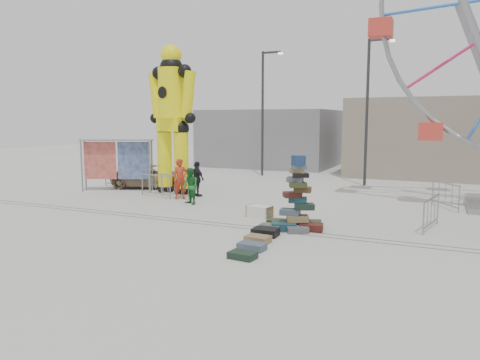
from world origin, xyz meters
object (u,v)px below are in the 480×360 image
at_px(crash_test_dummy, 172,114).
at_px(barricade_dummy_c, 175,186).
at_px(barricade_dummy_b, 156,186).
at_px(barricade_wheel_back, 445,195).
at_px(lamp_post_right, 369,104).
at_px(suitcase_tower, 297,209).
at_px(barricade_dummy_a, 120,177).
at_px(pedestrian_black, 197,179).
at_px(parked_suv, 153,176).
at_px(steamer_trunk, 260,211).
at_px(banner_scaffold, 117,152).
at_px(pedestrian_red, 180,179).
at_px(lamp_post_left, 264,107).
at_px(barricade_wheel_front, 431,213).
at_px(pedestrian_green, 190,186).

distance_m(crash_test_dummy, barricade_dummy_c, 3.71).
height_order(barricade_dummy_b, barricade_wheel_back, same).
relative_size(crash_test_dummy, barricade_dummy_b, 3.75).
relative_size(lamp_post_right, suitcase_tower, 3.22).
bearing_deg(barricade_dummy_a, pedestrian_black, -8.78).
bearing_deg(parked_suv, steamer_trunk, -135.56).
bearing_deg(banner_scaffold, barricade_dummy_a, 101.00).
bearing_deg(lamp_post_right, pedestrian_red, -130.46).
bearing_deg(barricade_dummy_c, barricade_wheel_back, 29.69).
relative_size(lamp_post_left, barricade_dummy_b, 4.00).
bearing_deg(barricade_wheel_back, crash_test_dummy, -115.46).
relative_size(banner_scaffold, parked_suv, 0.82).
bearing_deg(crash_test_dummy, suitcase_tower, -21.30).
height_order(crash_test_dummy, barricade_dummy_b, crash_test_dummy).
height_order(crash_test_dummy, barricade_wheel_back, crash_test_dummy).
height_order(pedestrian_red, pedestrian_black, pedestrian_red).
bearing_deg(pedestrian_red, banner_scaffold, 129.72).
bearing_deg(steamer_trunk, barricade_wheel_front, 13.60).
xyz_separation_m(barricade_wheel_back, pedestrian_red, (-11.18, -2.66, 0.38)).
xyz_separation_m(lamp_post_left, barricade_wheel_back, (11.16, -7.56, -3.93)).
relative_size(suitcase_tower, banner_scaffold, 0.69).
height_order(barricade_dummy_a, barricade_wheel_back, same).
height_order(suitcase_tower, barricade_dummy_b, suitcase_tower).
xyz_separation_m(crash_test_dummy, barricade_wheel_back, (12.46, 1.27, -3.40)).
height_order(pedestrian_red, parked_suv, pedestrian_red).
height_order(barricade_wheel_front, pedestrian_black, pedestrian_black).
bearing_deg(lamp_post_right, steamer_trunk, -101.57).
height_order(banner_scaffold, barricade_wheel_front, banner_scaffold).
xyz_separation_m(lamp_post_left, suitcase_tower, (6.76, -13.72, -3.79)).
relative_size(pedestrian_red, parked_suv, 0.43).
bearing_deg(lamp_post_right, banner_scaffold, -146.68).
relative_size(crash_test_dummy, barricade_dummy_c, 3.75).
xyz_separation_m(steamer_trunk, barricade_wheel_back, (6.30, 4.87, 0.34)).
distance_m(pedestrian_red, pedestrian_green, 1.51).
height_order(steamer_trunk, barricade_wheel_back, barricade_wheel_back).
bearing_deg(lamp_post_right, barricade_dummy_a, -152.39).
relative_size(lamp_post_left, crash_test_dummy, 1.07).
relative_size(steamer_trunk, parked_suv, 0.21).
bearing_deg(steamer_trunk, barricade_dummy_a, 165.45).
xyz_separation_m(suitcase_tower, banner_scaffold, (-11.07, 4.29, 1.30)).
distance_m(steamer_trunk, pedestrian_green, 3.98).
relative_size(lamp_post_right, steamer_trunk, 8.79).
distance_m(suitcase_tower, pedestrian_red, 7.63).
relative_size(banner_scaffold, steamer_trunk, 3.97).
distance_m(banner_scaffold, barricade_dummy_b, 3.38).
bearing_deg(pedestrian_red, crash_test_dummy, 92.87).
distance_m(lamp_post_right, barricade_wheel_front, 11.27).
height_order(barricade_dummy_b, pedestrian_green, pedestrian_green).
distance_m(suitcase_tower, steamer_trunk, 2.35).
xyz_separation_m(barricade_wheel_front, pedestrian_red, (-10.84, 1.62, 0.38)).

